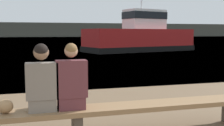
% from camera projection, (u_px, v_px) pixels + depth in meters
% --- Properties ---
extents(water_surface, '(240.00, 240.00, 0.00)m').
position_uv_depth(water_surface, '(38.00, 37.00, 123.15)').
color(water_surface, teal).
rests_on(water_surface, ground).
extents(far_shoreline, '(600.00, 12.00, 5.82)m').
position_uv_depth(far_shoreline, '(38.00, 30.00, 119.10)').
color(far_shoreline, '#4C4C42').
rests_on(far_shoreline, ground).
extents(bench_main, '(6.23, 0.50, 0.50)m').
position_uv_depth(bench_main, '(77.00, 114.00, 4.29)').
color(bench_main, brown).
rests_on(bench_main, ground).
extents(person_left, '(0.46, 0.38, 1.00)m').
position_uv_depth(person_left, '(42.00, 82.00, 4.10)').
color(person_left, '#70665B').
rests_on(person_left, bench_main).
extents(person_right, '(0.46, 0.38, 1.00)m').
position_uv_depth(person_right, '(71.00, 81.00, 4.22)').
color(person_right, '#56282D').
rests_on(person_right, bench_main).
extents(shopping_bag, '(0.22, 0.18, 0.21)m').
position_uv_depth(shopping_bag, '(5.00, 106.00, 4.02)').
color(shopping_bag, '#9E754C').
rests_on(shopping_bag, bench_main).
extents(tugboat_red, '(10.89, 6.10, 6.25)m').
position_uv_depth(tugboat_red, '(141.00, 38.00, 25.53)').
color(tugboat_red, '#A81919').
rests_on(tugboat_red, water_surface).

